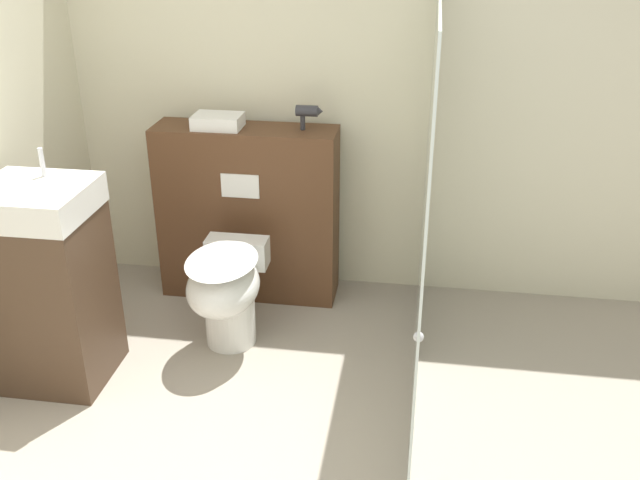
{
  "coord_description": "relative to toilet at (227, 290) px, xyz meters",
  "views": [
    {
      "loc": [
        0.69,
        -1.9,
        2.22
      ],
      "look_at": [
        0.21,
        1.28,
        0.69
      ],
      "focal_mm": 40.0,
      "sensor_mm": 36.0,
      "label": 1
    }
  ],
  "objects": [
    {
      "name": "toilet",
      "position": [
        0.0,
        0.0,
        0.0
      ],
      "size": [
        0.38,
        0.62,
        0.56
      ],
      "color": "white",
      "rests_on": "ground_plane"
    },
    {
      "name": "hair_drier",
      "position": [
        0.34,
        0.63,
        0.81
      ],
      "size": [
        0.15,
        0.06,
        0.14
      ],
      "color": "#2D2D33",
      "rests_on": "partition_panel"
    },
    {
      "name": "folded_towel",
      "position": [
        -0.17,
        0.59,
        0.75
      ],
      "size": [
        0.27,
        0.19,
        0.08
      ],
      "color": "white",
      "rests_on": "partition_panel"
    },
    {
      "name": "shower_glass",
      "position": [
        1.01,
        -0.19,
        0.61
      ],
      "size": [
        0.04,
        2.04,
        1.9
      ],
      "color": "silver",
      "rests_on": "ground_plane"
    },
    {
      "name": "wall_back",
      "position": [
        0.3,
        0.86,
        0.9
      ],
      "size": [
        8.0,
        0.06,
        2.5
      ],
      "color": "beige",
      "rests_on": "ground_plane"
    },
    {
      "name": "sink_vanity",
      "position": [
        -0.78,
        -0.39,
        0.18
      ],
      "size": [
        0.51,
        0.48,
        1.18
      ],
      "color": "#473323",
      "rests_on": "ground_plane"
    },
    {
      "name": "partition_panel",
      "position": [
        -0.02,
        0.62,
        0.18
      ],
      "size": [
        1.06,
        0.31,
        1.06
      ],
      "color": "#51331E",
      "rests_on": "ground_plane"
    }
  ]
}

